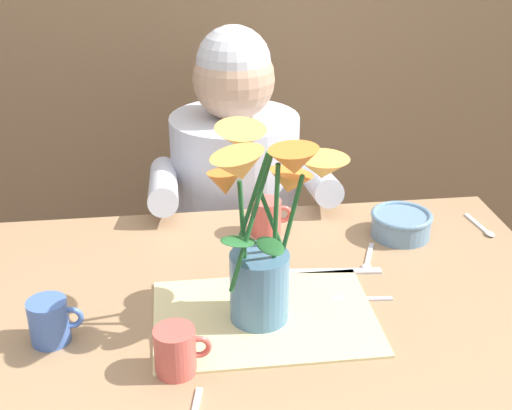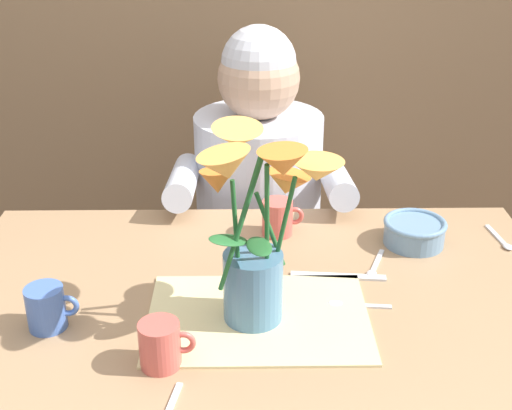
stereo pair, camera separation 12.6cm
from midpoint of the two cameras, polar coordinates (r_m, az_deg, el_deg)
dining_table at (r=1.36m, az=2.85°, el=-11.55°), size 1.20×0.80×0.74m
seated_person at (r=1.93m, az=2.08°, el=-2.30°), size 0.45×0.47×1.14m
striped_placemat at (r=1.26m, az=3.05°, el=-9.38°), size 0.40×0.28×0.00m
flower_vase at (r=1.16m, az=3.32°, el=-2.05°), size 0.26×0.24×0.36m
ceramic_bowl at (r=1.54m, az=15.30°, el=-2.17°), size 0.14×0.14×0.06m
dinner_knife at (r=1.40m, az=9.41°, el=-5.91°), size 0.19×0.04×0.00m
tea_cup at (r=1.53m, az=4.21°, el=-1.10°), size 0.09×0.07×0.08m
coffee_cup at (r=1.26m, az=-14.20°, el=-8.34°), size 0.09×0.07×0.08m
ceramic_mug at (r=1.14m, az=-4.70°, el=-11.56°), size 0.09×0.07×0.08m
spoon_0 at (r=1.44m, az=12.27°, el=-5.17°), size 0.06×0.12×0.01m
spoon_1 at (r=1.62m, az=21.88°, el=-2.88°), size 0.03×0.12×0.01m
spoon_2 at (r=1.31m, az=10.47°, el=-8.20°), size 0.12×0.03×0.01m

